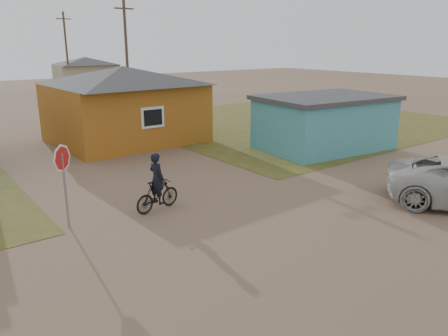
{
  "coord_description": "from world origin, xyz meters",
  "views": [
    {
      "loc": [
        -7.16,
        -7.37,
        5.04
      ],
      "look_at": [
        0.69,
        3.0,
        1.3
      ],
      "focal_mm": 35.0,
      "sensor_mm": 36.0,
      "label": 1
    }
  ],
  "objects": [
    {
      "name": "ground",
      "position": [
        0.0,
        0.0,
        0.0
      ],
      "size": [
        120.0,
        120.0,
        0.0
      ],
      "primitive_type": "plane",
      "color": "brown"
    },
    {
      "name": "shed_turquoise",
      "position": [
        9.5,
        6.5,
        1.31
      ],
      "size": [
        6.71,
        4.93,
        2.6
      ],
      "color": "teal",
      "rests_on": "ground"
    },
    {
      "name": "stop_sign",
      "position": [
        -3.75,
        4.45,
        1.78
      ],
      "size": [
        0.76,
        0.28,
        2.41
      ],
      "color": "gray",
      "rests_on": "ground"
    },
    {
      "name": "cyclist",
      "position": [
        -1.09,
        4.07,
        0.67
      ],
      "size": [
        1.69,
        0.75,
        1.84
      ],
      "color": "black",
      "rests_on": "ground"
    },
    {
      "name": "house_yellow",
      "position": [
        2.5,
        14.0,
        2.0
      ],
      "size": [
        7.72,
        6.76,
        3.9
      ],
      "color": "#A55E19",
      "rests_on": "ground"
    },
    {
      "name": "utility_pole_near",
      "position": [
        6.5,
        22.0,
        4.14
      ],
      "size": [
        1.4,
        0.2,
        8.0
      ],
      "color": "#4F3D2F",
      "rests_on": "ground"
    },
    {
      "name": "grass_ne",
      "position": [
        14.0,
        13.0,
        0.01
      ],
      "size": [
        20.0,
        18.0,
        0.0
      ],
      "primitive_type": "cube",
      "color": "brown",
      "rests_on": "ground"
    },
    {
      "name": "utility_pole_far",
      "position": [
        7.5,
        38.0,
        4.14
      ],
      "size": [
        1.4,
        0.2,
        8.0
      ],
      "color": "#4F3D2F",
      "rests_on": "ground"
    },
    {
      "name": "house_beige_east",
      "position": [
        10.0,
        40.0,
        1.86
      ],
      "size": [
        6.95,
        6.05,
        3.6
      ],
      "color": "tan",
      "rests_on": "ground"
    }
  ]
}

